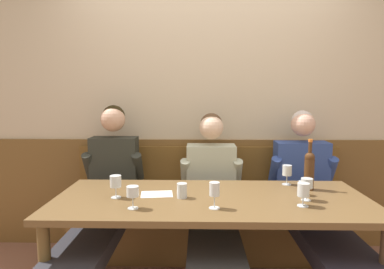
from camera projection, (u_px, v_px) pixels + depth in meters
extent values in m
cube|color=beige|center=(208.00, 95.00, 3.07)|extent=(6.80, 0.08, 2.80)
cube|color=brown|center=(208.00, 193.00, 3.12)|extent=(6.80, 0.03, 1.00)
cube|color=brown|center=(208.00, 231.00, 2.94)|extent=(2.35, 0.42, 0.44)
cube|color=brown|center=(208.00, 204.00, 2.91)|extent=(2.30, 0.39, 0.05)
cube|color=brown|center=(208.00, 171.00, 3.06)|extent=(2.35, 0.04, 0.45)
cube|color=brown|center=(211.00, 200.00, 2.20)|extent=(2.05, 0.85, 0.04)
cylinder|color=brown|center=(87.00, 231.00, 2.62)|extent=(0.07, 0.07, 0.71)
cylinder|color=brown|center=(333.00, 233.00, 2.58)|extent=(0.07, 0.07, 0.71)
cube|color=#303036|center=(95.00, 236.00, 2.34)|extent=(0.33, 1.12, 0.11)
cube|color=#2A2C25|center=(115.00, 169.00, 2.89)|extent=(0.39, 0.19, 0.56)
sphere|color=tan|center=(113.00, 119.00, 2.82)|extent=(0.21, 0.21, 0.21)
sphere|color=black|center=(114.00, 116.00, 2.84)|extent=(0.19, 0.19, 0.19)
cylinder|color=#2A2C25|center=(89.00, 167.00, 2.85)|extent=(0.08, 0.20, 0.27)
cylinder|color=#2A2C25|center=(138.00, 167.00, 2.84)|extent=(0.08, 0.20, 0.27)
cube|color=#333434|center=(214.00, 237.00, 2.31)|extent=(0.34, 1.11, 0.11)
cube|color=#AFB69E|center=(211.00, 174.00, 2.87)|extent=(0.41, 0.22, 0.49)
sphere|color=beige|center=(211.00, 127.00, 2.81)|extent=(0.20, 0.20, 0.20)
sphere|color=brown|center=(211.00, 124.00, 2.83)|extent=(0.19, 0.19, 0.19)
cylinder|color=#AFB69E|center=(185.00, 173.00, 2.83)|extent=(0.08, 0.20, 0.27)
cylinder|color=#AFB69E|center=(237.00, 173.00, 2.82)|extent=(0.08, 0.20, 0.27)
cube|color=#292733|center=(325.00, 238.00, 2.30)|extent=(0.37, 1.12, 0.11)
cube|color=#2D458D|center=(301.00, 172.00, 2.85)|extent=(0.44, 0.19, 0.52)
sphere|color=#D9A790|center=(303.00, 124.00, 2.79)|extent=(0.20, 0.20, 0.20)
sphere|color=beige|center=(302.00, 121.00, 2.81)|extent=(0.18, 0.18, 0.18)
cylinder|color=#2D458D|center=(275.00, 170.00, 2.82)|extent=(0.08, 0.20, 0.27)
cylinder|color=#2D458D|center=(330.00, 171.00, 2.81)|extent=(0.08, 0.20, 0.27)
cylinder|color=#482A15|center=(309.00, 174.00, 2.36)|extent=(0.07, 0.07, 0.22)
sphere|color=#482A15|center=(310.00, 157.00, 2.34)|extent=(0.07, 0.07, 0.07)
cylinder|color=#482A15|center=(310.00, 149.00, 2.33)|extent=(0.03, 0.03, 0.10)
cylinder|color=orange|center=(310.00, 141.00, 2.33)|extent=(0.03, 0.03, 0.02)
cylinder|color=silver|center=(214.00, 208.00, 1.98)|extent=(0.07, 0.07, 0.00)
cylinder|color=silver|center=(214.00, 202.00, 1.98)|extent=(0.01, 0.01, 0.07)
cylinder|color=silver|center=(214.00, 189.00, 1.97)|extent=(0.06, 0.06, 0.08)
cylinder|color=#E6D589|center=(214.00, 194.00, 1.97)|extent=(0.05, 0.05, 0.02)
cylinder|color=silver|center=(306.00, 200.00, 2.13)|extent=(0.06, 0.06, 0.00)
cylinder|color=silver|center=(306.00, 194.00, 2.13)|extent=(0.01, 0.01, 0.08)
cylinder|color=silver|center=(307.00, 183.00, 2.12)|extent=(0.07, 0.07, 0.06)
cylinder|color=#E7E28A|center=(307.00, 187.00, 2.12)|extent=(0.06, 0.06, 0.01)
cylinder|color=silver|center=(303.00, 206.00, 2.02)|extent=(0.07, 0.07, 0.00)
cylinder|color=silver|center=(303.00, 201.00, 2.02)|extent=(0.01, 0.01, 0.06)
cylinder|color=silver|center=(303.00, 190.00, 2.01)|extent=(0.07, 0.07, 0.08)
cylinder|color=#E6DC88|center=(303.00, 194.00, 2.01)|extent=(0.06, 0.06, 0.03)
cylinder|color=silver|center=(116.00, 197.00, 2.19)|extent=(0.07, 0.07, 0.00)
cylinder|color=silver|center=(116.00, 192.00, 2.18)|extent=(0.01, 0.01, 0.07)
cylinder|color=silver|center=(116.00, 181.00, 2.17)|extent=(0.07, 0.07, 0.08)
cylinder|color=#F0E479|center=(116.00, 186.00, 2.18)|extent=(0.06, 0.06, 0.02)
cylinder|color=silver|center=(133.00, 208.00, 1.98)|extent=(0.06, 0.06, 0.00)
cylinder|color=silver|center=(133.00, 202.00, 1.98)|extent=(0.01, 0.01, 0.07)
cylinder|color=silver|center=(133.00, 191.00, 1.97)|extent=(0.07, 0.07, 0.06)
cylinder|color=#E2DC84|center=(133.00, 195.00, 1.97)|extent=(0.06, 0.06, 0.02)
cylinder|color=silver|center=(287.00, 184.00, 2.50)|extent=(0.07, 0.07, 0.00)
cylinder|color=silver|center=(287.00, 180.00, 2.49)|extent=(0.01, 0.01, 0.07)
cylinder|color=silver|center=(287.00, 170.00, 2.48)|extent=(0.07, 0.07, 0.08)
cylinder|color=#EDDB8C|center=(287.00, 174.00, 2.49)|extent=(0.06, 0.06, 0.02)
cylinder|color=silver|center=(303.00, 188.00, 2.24)|extent=(0.06, 0.06, 0.09)
cylinder|color=silver|center=(182.00, 191.00, 2.18)|extent=(0.07, 0.07, 0.10)
cube|color=white|center=(157.00, 194.00, 2.26)|extent=(0.23, 0.17, 0.00)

